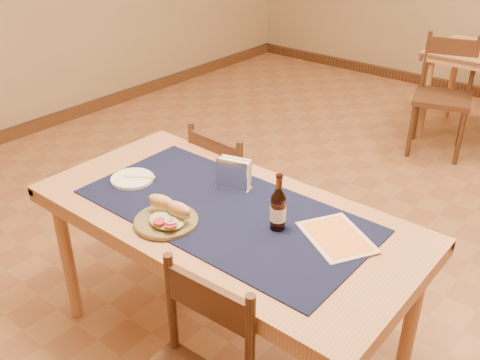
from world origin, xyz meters
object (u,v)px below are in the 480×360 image
Objects in this scene: main_table at (225,228)px; chair_main_far at (234,194)px; beer_bottle at (278,209)px; napkin_holder at (234,174)px; sandwich_plate at (167,217)px.

chair_main_far is (-0.39, 0.53, -0.22)m from main_table.
beer_bottle reaches higher than napkin_holder.
sandwich_plate is at bearing -92.29° from napkin_holder.
chair_main_far is at bearing 111.28° from sandwich_plate.
main_table is 0.30m from beer_bottle.
main_table is 6.37× the size of sandwich_plate.
napkin_holder is (0.02, 0.38, 0.04)m from sandwich_plate.
sandwich_plate is at bearing -145.06° from beer_bottle.
main_table is 0.27m from sandwich_plate.
sandwich_plate is 1.53× the size of napkin_holder.
napkin_holder is (-0.09, 0.17, 0.15)m from main_table.
sandwich_plate is at bearing -115.88° from main_table.
napkin_holder is (0.30, -0.36, 0.37)m from chair_main_far.
chair_main_far is 5.20× the size of napkin_holder.
main_table is 0.24m from napkin_holder.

